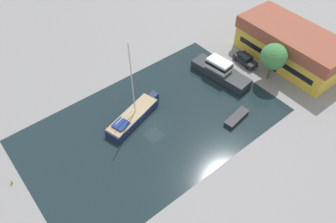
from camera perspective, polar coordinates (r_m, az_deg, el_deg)
name	(u,v)px	position (r m, az deg, el deg)	size (l,w,h in m)	color
ground_plane	(153,125)	(49.26, -2.58, -2.33)	(440.00, 440.00, 0.00)	gray
water_canal	(153,125)	(49.26, -2.58, -2.33)	(23.08, 38.14, 0.01)	#19282D
warehouse_building	(291,46)	(62.46, 20.61, 10.68)	(19.33, 9.19, 6.22)	gold
quay_tree_near_building	(274,57)	(56.29, 17.94, 9.07)	(4.33, 4.33, 6.85)	brown
parked_car	(245,59)	(60.83, 13.30, 8.82)	(4.74, 2.29, 1.72)	#1E2328
sailboat_moored	(133,116)	(49.68, -6.05, -0.77)	(5.26, 10.83, 13.71)	#19234C
motor_cruiser	(220,71)	(56.86, 9.06, 6.90)	(11.06, 4.55, 3.29)	#23282D
small_dinghy	(237,118)	(50.78, 11.86, -1.05)	(2.13, 4.83, 0.69)	#23282D
mooring_bollard	(12,182)	(47.63, -25.58, -11.06)	(0.24, 0.24, 0.56)	olive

